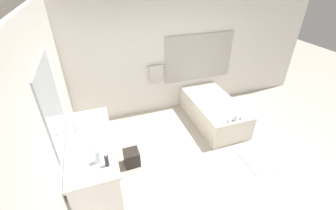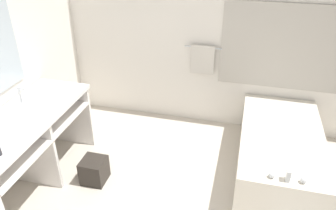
# 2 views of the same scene
# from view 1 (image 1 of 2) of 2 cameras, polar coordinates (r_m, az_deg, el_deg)

# --- Properties ---
(ground_plane) EXTENTS (16.00, 16.00, 0.00)m
(ground_plane) POSITION_cam_1_polar(r_m,az_deg,el_deg) (4.20, 10.39, -15.92)
(ground_plane) COLOR beige
(ground_plane) RESTS_ON ground
(wall_back_with_blinds) EXTENTS (7.40, 0.13, 2.70)m
(wall_back_with_blinds) POSITION_cam_1_polar(r_m,az_deg,el_deg) (5.16, 0.14, 12.39)
(wall_back_with_blinds) COLOR white
(wall_back_with_blinds) RESTS_ON ground_plane
(wall_left_with_mirror) EXTENTS (0.08, 7.40, 2.70)m
(wall_left_with_mirror) POSITION_cam_1_polar(r_m,az_deg,el_deg) (2.99, -27.64, -7.53)
(wall_left_with_mirror) COLOR white
(wall_left_with_mirror) RESTS_ON ground_plane
(vanity_counter) EXTENTS (0.67, 1.68, 0.89)m
(vanity_counter) POSITION_cam_1_polar(r_m,az_deg,el_deg) (3.70, -18.67, -10.92)
(vanity_counter) COLOR white
(vanity_counter) RESTS_ON ground_plane
(sink_faucet) EXTENTS (0.09, 0.04, 0.18)m
(sink_faucet) POSITION_cam_1_polar(r_m,az_deg,el_deg) (3.70, -22.55, -5.41)
(sink_faucet) COLOR silver
(sink_faucet) RESTS_ON vanity_counter
(bathtub) EXTENTS (0.91, 1.76, 0.65)m
(bathtub) POSITION_cam_1_polar(r_m,az_deg,el_deg) (5.19, 11.40, -1.23)
(bathtub) COLOR silver
(bathtub) RESTS_ON ground_plane
(water_bottle_1) EXTENTS (0.08, 0.08, 0.21)m
(water_bottle_1) POSITION_cam_1_polar(r_m,az_deg,el_deg) (3.09, -17.56, -12.35)
(water_bottle_1) COLOR silver
(water_bottle_1) RESTS_ON vanity_counter
(soap_dispenser) EXTENTS (0.05, 0.05, 0.19)m
(soap_dispenser) POSITION_cam_1_polar(r_m,az_deg,el_deg) (3.03, -15.31, -13.48)
(soap_dispenser) COLOR #28282D
(soap_dispenser) RESTS_ON vanity_counter
(waste_bin) EXTENTS (0.27, 0.27, 0.29)m
(waste_bin) POSITION_cam_1_polar(r_m,az_deg,el_deg) (4.19, -9.20, -13.04)
(waste_bin) COLOR #2D2823
(waste_bin) RESTS_ON ground_plane
(bath_mat) EXTENTS (0.52, 0.67, 0.02)m
(bath_mat) POSITION_cam_1_polar(r_m,az_deg,el_deg) (4.62, 21.47, -12.49)
(bath_mat) COLOR white
(bath_mat) RESTS_ON ground_plane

